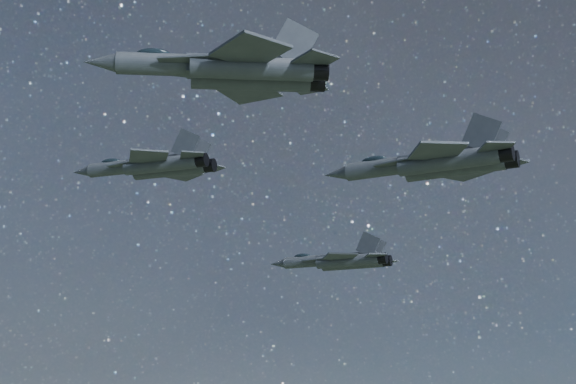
# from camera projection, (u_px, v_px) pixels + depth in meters

# --- Properties ---
(jet_lead) EXTENTS (15.28, 10.74, 3.86)m
(jet_lead) POSITION_uv_depth(u_px,v_px,m) (154.00, 166.00, 74.47)
(jet_lead) COLOR #383F47
(jet_left) EXTENTS (15.58, 10.78, 3.91)m
(jet_left) POSITION_uv_depth(u_px,v_px,m) (340.00, 261.00, 92.68)
(jet_left) COLOR #383F47
(jet_right) EXTENTS (16.24, 10.87, 4.11)m
(jet_right) POSITION_uv_depth(u_px,v_px,m) (231.00, 70.00, 51.34)
(jet_right) COLOR #383F47
(jet_slot) EXTENTS (19.48, 13.33, 4.89)m
(jet_slot) POSITION_uv_depth(u_px,v_px,m) (435.00, 163.00, 73.67)
(jet_slot) COLOR #383F47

